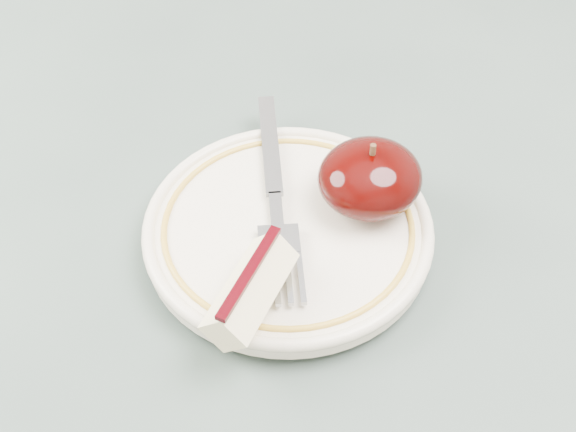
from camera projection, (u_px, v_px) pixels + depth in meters
name	position (u px, v px, depth m)	size (l,w,h in m)	color
table	(278.00, 285.00, 0.63)	(0.90, 0.90, 0.75)	brown
plate	(288.00, 230.00, 0.54)	(0.20, 0.20, 0.02)	#F4E9CD
apple_half	(370.00, 178.00, 0.53)	(0.07, 0.07, 0.05)	black
apple_wedge	(250.00, 289.00, 0.48)	(0.08, 0.07, 0.04)	#FFF3BB
fork	(275.00, 196.00, 0.55)	(0.08, 0.19, 0.00)	gray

